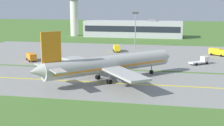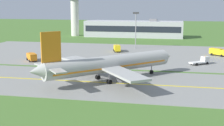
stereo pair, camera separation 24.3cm
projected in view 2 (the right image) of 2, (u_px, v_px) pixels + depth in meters
name	position (u px, v px, depth m)	size (l,w,h in m)	color
ground_plane	(92.00, 82.00, 75.38)	(500.00, 500.00, 0.00)	#47702D
taxiway_strip	(92.00, 82.00, 75.37)	(240.00, 28.00, 0.10)	gray
apron_pad	(149.00, 55.00, 113.87)	(140.00, 52.00, 0.10)	gray
taxiway_centreline	(92.00, 82.00, 75.36)	(220.00, 0.60, 0.01)	yellow
airplane_lead	(109.00, 64.00, 75.78)	(31.27, 31.19, 12.70)	#ADADA8
service_truck_baggage	(202.00, 61.00, 96.22)	(6.32, 5.52, 2.59)	silver
service_truck_fuel	(218.00, 52.00, 111.40)	(5.97, 5.35, 2.60)	yellow
service_truck_catering	(117.00, 48.00, 120.52)	(3.72, 6.34, 2.60)	yellow
service_truck_pushback	(32.00, 56.00, 101.65)	(5.33, 5.98, 2.60)	orange
terminal_building	(133.00, 29.00, 170.34)	(52.20, 11.45, 9.80)	#B2B2B7
control_tower	(75.00, 8.00, 174.29)	(7.60, 7.60, 25.06)	silver
apron_light_mast	(136.00, 26.00, 127.73)	(2.40, 0.50, 14.70)	gray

